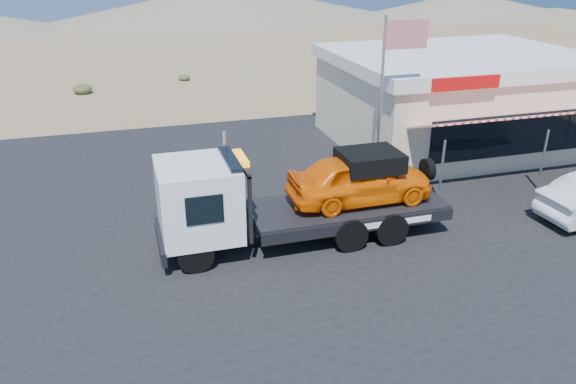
# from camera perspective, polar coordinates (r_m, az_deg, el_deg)

# --- Properties ---
(ground) EXTENTS (120.00, 120.00, 0.00)m
(ground) POSITION_cam_1_polar(r_m,az_deg,el_deg) (14.55, -0.78, -9.32)
(ground) COLOR olive
(ground) RESTS_ON ground
(asphalt_lot) EXTENTS (32.00, 24.00, 0.02)m
(asphalt_lot) POSITION_cam_1_polar(r_m,az_deg,el_deg) (17.56, 2.80, -3.20)
(asphalt_lot) COLOR black
(asphalt_lot) RESTS_ON ground
(tow_truck) EXTENTS (8.29, 2.46, 2.77)m
(tow_truck) POSITION_cam_1_polar(r_m,az_deg,el_deg) (15.98, 0.91, -0.10)
(tow_truck) COLOR black
(tow_truck) RESTS_ON asphalt_lot
(jerky_store) EXTENTS (10.40, 9.97, 3.90)m
(jerky_store) POSITION_cam_1_polar(r_m,az_deg,el_deg) (25.62, 16.72, 9.16)
(jerky_store) COLOR beige
(jerky_store) RESTS_ON asphalt_lot
(flagpole) EXTENTS (1.55, 0.10, 6.00)m
(flagpole) POSITION_cam_1_polar(r_m,az_deg,el_deg) (18.71, 10.12, 10.38)
(flagpole) COLOR #99999E
(flagpole) RESTS_ON asphalt_lot
(distant_hills) EXTENTS (126.00, 48.00, 4.20)m
(distant_hills) POSITION_cam_1_polar(r_m,az_deg,el_deg) (67.49, -23.14, 16.53)
(distant_hills) COLOR #726B59
(distant_hills) RESTS_ON ground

